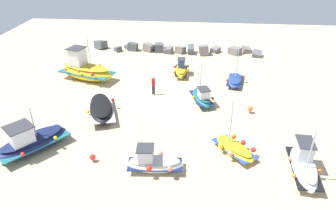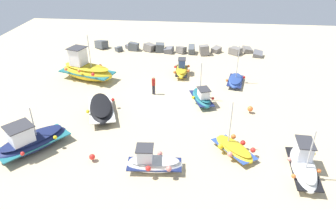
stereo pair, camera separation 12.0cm
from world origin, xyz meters
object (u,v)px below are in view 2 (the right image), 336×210
object	(u,v)px
mooring_buoy_1	(250,109)
mooring_buoy_0	(92,157)
person_walking	(154,84)
fishing_boat_5	(182,70)
fishing_boat_1	(235,81)
fishing_boat_4	(86,70)
fishing_boat_3	(153,163)
fishing_boat_7	(31,141)
fishing_boat_8	(303,165)
fishing_boat_6	(202,97)
fishing_boat_0	(101,109)
fishing_boat_2	(234,149)

from	to	relation	value
mooring_buoy_1	mooring_buoy_0	bearing A→B (deg)	-146.70
person_walking	fishing_boat_5	bearing A→B (deg)	174.73
fishing_boat_1	fishing_boat_4	size ratio (longest dim) A/B	0.64
fishing_boat_3	fishing_boat_7	bearing A→B (deg)	-12.53
person_walking	mooring_buoy_0	xyz separation A→B (m)	(-2.57, -9.42, -0.68)
fishing_boat_8	fishing_boat_6	bearing A→B (deg)	39.90
fishing_boat_5	mooring_buoy_1	world-z (taller)	fishing_boat_5
fishing_boat_8	fishing_boat_0	bearing A→B (deg)	71.86
fishing_boat_0	fishing_boat_1	world-z (taller)	fishing_boat_1
mooring_buoy_1	fishing_boat_6	bearing A→B (deg)	161.54
fishing_boat_8	mooring_buoy_1	size ratio (longest dim) A/B	6.89
fishing_boat_0	person_walking	xyz separation A→B (m)	(3.60, 3.83, 0.47)
fishing_boat_3	person_walking	world-z (taller)	person_walking
fishing_boat_0	fishing_boat_3	xyz separation A→B (m)	(4.93, -6.03, 0.02)
fishing_boat_4	fishing_boat_3	bearing A→B (deg)	141.57
fishing_boat_8	mooring_buoy_0	xyz separation A→B (m)	(-12.76, -0.17, -0.30)
mooring_buoy_0	fishing_boat_6	bearing A→B (deg)	50.53
fishing_boat_4	mooring_buoy_1	xyz separation A→B (m)	(14.94, -5.05, -0.58)
fishing_boat_4	fishing_boat_5	xyz separation A→B (m)	(9.10, 1.91, -0.43)
fishing_boat_0	fishing_boat_1	size ratio (longest dim) A/B	1.31
fishing_boat_3	mooring_buoy_1	bearing A→B (deg)	-136.09
fishing_boat_2	fishing_boat_8	bearing A→B (deg)	30.94
fishing_boat_8	person_walking	xyz separation A→B (m)	(-10.19, 9.25, 0.37)
fishing_boat_1	fishing_boat_6	bearing A→B (deg)	-26.50
fishing_boat_6	mooring_buoy_0	world-z (taller)	fishing_boat_6
fishing_boat_6	fishing_boat_7	xyz separation A→B (m)	(-11.10, -7.43, 0.15)
fishing_boat_1	person_walking	xyz separation A→B (m)	(-7.34, -2.83, 0.64)
fishing_boat_6	fishing_boat_4	bearing A→B (deg)	-127.43
fishing_boat_3	mooring_buoy_1	distance (m)	9.98
fishing_boat_2	mooring_buoy_1	world-z (taller)	fishing_boat_2
fishing_boat_6	fishing_boat_1	bearing A→B (deg)	123.38
fishing_boat_2	fishing_boat_5	size ratio (longest dim) A/B	1.15
fishing_boat_6	fishing_boat_7	size ratio (longest dim) A/B	0.71
fishing_boat_5	person_walking	world-z (taller)	person_walking
mooring_buoy_0	fishing_boat_0	bearing A→B (deg)	100.43
fishing_boat_2	fishing_boat_5	distance (m)	12.91
fishing_boat_5	fishing_boat_6	bearing A→B (deg)	-161.46
mooring_buoy_1	fishing_boat_4	bearing A→B (deg)	161.31
fishing_boat_1	mooring_buoy_1	size ratio (longest dim) A/B	6.16
fishing_boat_4	fishing_boat_7	bearing A→B (deg)	108.17
fishing_boat_0	fishing_boat_7	distance (m)	5.81
fishing_boat_5	mooring_buoy_1	size ratio (longest dim) A/B	5.23
fishing_boat_5	fishing_boat_6	distance (m)	6.04
fishing_boat_4	fishing_boat_6	xyz separation A→B (m)	(11.12, -3.78, -0.43)
fishing_boat_2	mooring_buoy_1	size ratio (longest dim) A/B	5.99
fishing_boat_1	fishing_boat_3	size ratio (longest dim) A/B	1.06
fishing_boat_0	mooring_buoy_0	world-z (taller)	fishing_boat_0
fishing_boat_2	person_walking	distance (m)	10.00
mooring_buoy_0	fishing_boat_1	bearing A→B (deg)	51.02
fishing_boat_4	mooring_buoy_1	size ratio (longest dim) A/B	9.70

